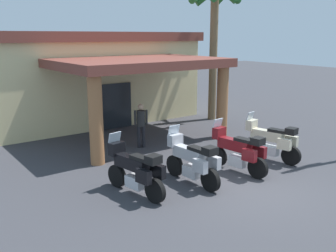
{
  "coord_description": "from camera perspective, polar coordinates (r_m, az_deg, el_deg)",
  "views": [
    {
      "loc": [
        -7.49,
        -6.99,
        4.24
      ],
      "look_at": [
        -0.45,
        3.47,
        1.2
      ],
      "focal_mm": 40.32,
      "sensor_mm": 36.0,
      "label": 1
    }
  ],
  "objects": [
    {
      "name": "motorcycle_cream",
      "position": [
        13.45,
        15.33,
        -2.21
      ],
      "size": [
        0.97,
        2.18,
        1.61
      ],
      "rotation": [
        0.0,
        0.0,
        1.81
      ],
      "color": "black",
      "rests_on": "ground_plane"
    },
    {
      "name": "motorcycle_silver",
      "position": [
        10.99,
        3.72,
        -5.27
      ],
      "size": [
        0.73,
        2.21,
        1.61
      ],
      "rotation": [
        0.0,
        0.0,
        1.65
      ],
      "color": "black",
      "rests_on": "ground_plane"
    },
    {
      "name": "palm_tree_near_portico",
      "position": [
        19.32,
        7.01,
        15.34
      ],
      "size": [
        2.37,
        2.55,
        6.85
      ],
      "color": "brown",
      "rests_on": "ground_plane"
    },
    {
      "name": "motorcycle_black",
      "position": [
        10.25,
        -4.93,
        -6.7
      ],
      "size": [
        0.93,
        2.19,
        1.61
      ],
      "rotation": [
        0.0,
        0.0,
        1.79
      ],
      "color": "black",
      "rests_on": "ground_plane"
    },
    {
      "name": "pedestrian",
      "position": [
        14.47,
        -4.11,
        0.55
      ],
      "size": [
        0.51,
        0.32,
        1.71
      ],
      "rotation": [
        0.0,
        0.0,
        4.4
      ],
      "color": "black",
      "rests_on": "ground_plane"
    },
    {
      "name": "motorcycle_maroon",
      "position": [
        12.06,
        10.56,
        -3.76
      ],
      "size": [
        0.84,
        2.2,
        1.61
      ],
      "rotation": [
        0.0,
        0.0,
        1.73
      ],
      "color": "black",
      "rests_on": "ground_plane"
    },
    {
      "name": "motel_building",
      "position": [
        20.42,
        -12.82,
        7.61
      ],
      "size": [
        11.0,
        12.15,
        4.4
      ],
      "rotation": [
        0.0,
        0.0,
        0.05
      ],
      "color": "beige",
      "rests_on": "ground_plane"
    },
    {
      "name": "ground_plane",
      "position": [
        11.09,
        12.19,
        -9.25
      ],
      "size": [
        80.0,
        80.0,
        0.0
      ],
      "primitive_type": "plane",
      "color": "#38383D"
    }
  ]
}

